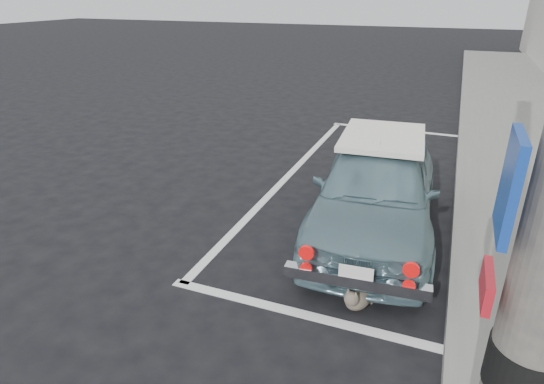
% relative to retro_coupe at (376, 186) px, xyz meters
% --- Properties ---
extents(ground, '(80.00, 80.00, 0.00)m').
position_rel_retro_coupe_xyz_m(ground, '(-0.80, -1.51, -0.64)').
color(ground, black).
rests_on(ground, ground).
extents(pline_rear, '(3.00, 0.12, 0.01)m').
position_rel_retro_coupe_xyz_m(pline_rear, '(-0.30, -2.01, -0.63)').
color(pline_rear, silver).
rests_on(pline_rear, ground).
extents(pline_front, '(3.00, 0.12, 0.01)m').
position_rel_retro_coupe_xyz_m(pline_front, '(-0.30, 4.99, -0.63)').
color(pline_front, silver).
rests_on(pline_front, ground).
extents(pline_side, '(0.12, 7.00, 0.01)m').
position_rel_retro_coupe_xyz_m(pline_side, '(-1.70, 1.49, -0.63)').
color(pline_side, silver).
rests_on(pline_side, ground).
extents(retro_coupe, '(1.75, 3.79, 1.26)m').
position_rel_retro_coupe_xyz_m(retro_coupe, '(0.00, 0.00, 0.00)').
color(retro_coupe, slate).
rests_on(retro_coupe, ground).
extents(cat, '(0.33, 0.54, 0.30)m').
position_rel_retro_coupe_xyz_m(cat, '(0.15, -1.70, -0.50)').
color(cat, '#6B6152').
rests_on(cat, ground).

